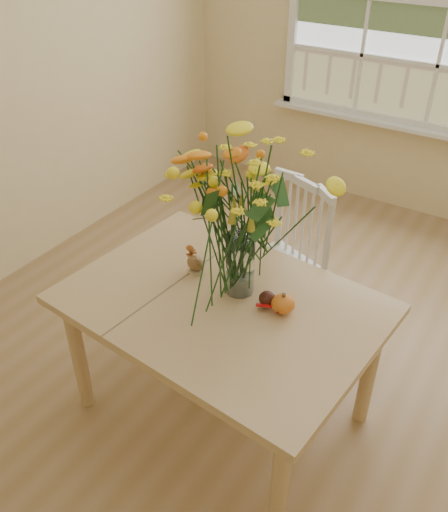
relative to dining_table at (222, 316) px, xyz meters
The scene contains 8 objects.
floor 0.71m from the dining_table, 61.68° to the left, with size 4.00×4.50×0.01m, color #9E7B4C.
wall_back 2.66m from the dining_table, 86.37° to the left, with size 4.00×0.02×2.70m, color beige.
dining_table is the anchor object (origin of this frame).
windsor_chair 0.73m from the dining_table, 92.80° to the left, with size 0.54×0.53×0.92m.
flower_vase 0.52m from the dining_table, 74.95° to the left, with size 0.59×0.59×0.70m.
pumpkin 0.30m from the dining_table, 16.31° to the left, with size 0.10×0.10×0.08m, color orange.
turkey_figurine 0.28m from the dining_table, 152.06° to the left, with size 0.10×0.08×0.11m.
dark_gourd 0.23m from the dining_table, 22.97° to the left, with size 0.13×0.09×0.07m.
Camera 1 is at (0.83, -1.82, 2.18)m, focal length 38.00 mm.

